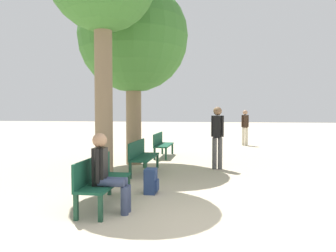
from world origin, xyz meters
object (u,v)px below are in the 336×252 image
bench_row_0 (100,178)px  person_seated (107,171)px  bench_row_2 (162,143)px  tree_row_1 (133,38)px  pedestrian_mid (245,125)px  pedestrian_near (217,133)px  backpack (151,181)px  bench_row_1 (142,154)px

bench_row_0 → person_seated: (0.22, -0.30, 0.18)m
bench_row_2 → tree_row_1: size_ratio=0.29×
tree_row_1 → pedestrian_mid: 7.38m
bench_row_2 → tree_row_1: tree_row_1 is taller
bench_row_2 → pedestrian_near: 2.85m
tree_row_1 → pedestrian_mid: bearing=57.5°
bench_row_2 → backpack: 4.96m
bench_row_2 → tree_row_1: bearing=-109.5°
backpack → pedestrian_near: (1.24, 2.84, 0.73)m
tree_row_1 → pedestrian_near: bearing=-11.3°
bench_row_2 → backpack: (0.66, -4.91, -0.24)m
bench_row_0 → pedestrian_near: pedestrian_near is taller
pedestrian_mid → person_seated: bearing=-105.6°
bench_row_1 → bench_row_2: (0.00, 2.93, 0.00)m
tree_row_1 → backpack: bearing=-69.9°
bench_row_1 → backpack: size_ratio=3.24×
bench_row_1 → tree_row_1: (-0.56, 1.35, 3.22)m
pedestrian_mid → backpack: bearing=-105.1°
tree_row_1 → bench_row_1: bearing=-67.5°
tree_row_1 → person_seated: size_ratio=4.30×
bench_row_1 → person_seated: person_seated is taller
bench_row_2 → pedestrian_mid: bearing=53.3°
person_seated → pedestrian_mid: 10.75m
backpack → bench_row_1: bearing=108.4°
bench_row_0 → pedestrian_mid: 10.53m
bench_row_2 → backpack: bench_row_2 is taller
bench_row_0 → backpack: bench_row_0 is taller
bench_row_2 → pedestrian_mid: (3.11, 4.18, 0.44)m
bench_row_2 → bench_row_0: bearing=-90.0°
pedestrian_near → person_seated: bearing=-112.3°
bench_row_0 → pedestrian_near: size_ratio=0.92×
tree_row_1 → bench_row_2: bearing=70.5°
bench_row_2 → person_seated: person_seated is taller
person_seated → backpack: person_seated is taller
person_seated → pedestrian_near: 4.43m
bench_row_0 → backpack: bearing=55.3°
backpack → pedestrian_near: pedestrian_near is taller
tree_row_1 → pedestrian_near: size_ratio=3.16×
person_seated → backpack: bearing=70.8°
tree_row_1 → person_seated: 5.55m
tree_row_1 → pedestrian_mid: size_ratio=3.32×
person_seated → bench_row_1: bearing=93.9°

